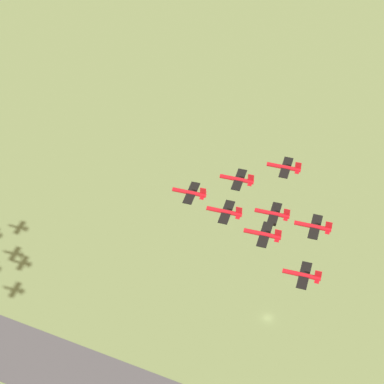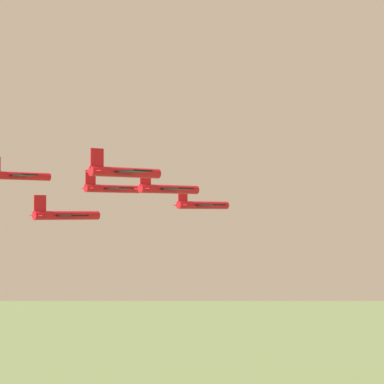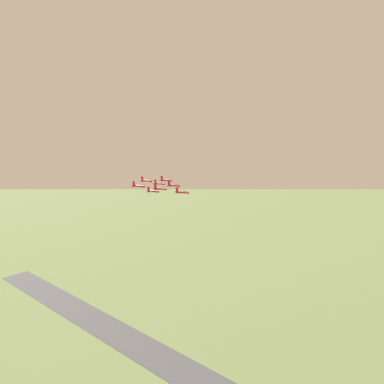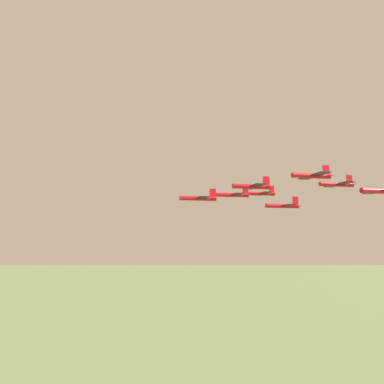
{
  "view_description": "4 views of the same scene",
  "coord_description": "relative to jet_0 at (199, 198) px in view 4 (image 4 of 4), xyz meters",
  "views": [
    {
      "loc": [
        -145.05,
        133.91,
        255.19
      ],
      "look_at": [
        -20.49,
        51.89,
        115.81
      ],
      "focal_mm": 70.0,
      "sensor_mm": 36.0,
      "label": 1
    },
    {
      "loc": [
        -21.98,
        -56.25,
        116.96
      ],
      "look_at": [
        -24.1,
        58.25,
        120.26
      ],
      "focal_mm": 70.0,
      "sensor_mm": 36.0,
      "label": 2
    },
    {
      "loc": [
        191.97,
        2.12,
        154.51
      ],
      "look_at": [
        -17.54,
        58.84,
        118.89
      ],
      "focal_mm": 35.0,
      "sensor_mm": 36.0,
      "label": 3
    },
    {
      "loc": [
        -56.5,
        119.69,
        109.94
      ],
      "look_at": [
        -22.15,
        56.71,
        119.51
      ],
      "focal_mm": 28.0,
      "sensor_mm": 36.0,
      "label": 4
    }
  ],
  "objects": [
    {
      "name": "jet_0",
      "position": [
        0.0,
        0.0,
        0.0
      ],
      "size": [
        8.36,
        8.25,
        3.13
      ],
      "rotation": [
        0.0,
        0.0,
        5.41
      ],
      "color": "red"
    },
    {
      "name": "jet_1",
      "position": [
        -13.03,
        -2.22,
        2.35
      ],
      "size": [
        8.36,
        8.25,
        3.13
      ],
      "rotation": [
        0.0,
        0.0,
        5.41
      ],
      "color": "red"
    },
    {
      "name": "jet_2",
      "position": [
        -4.39,
        -12.47,
        1.95
      ],
      "size": [
        8.36,
        8.25,
        3.13
      ],
      "rotation": [
        0.0,
        0.0,
        5.41
      ],
      "color": "red"
    },
    {
      "name": "jet_3",
      "position": [
        -26.07,
        -4.44,
        4.11
      ],
      "size": [
        8.36,
        8.25,
        3.13
      ],
      "rotation": [
        0.0,
        0.0,
        5.41
      ],
      "color": "red"
    },
    {
      "name": "jet_4",
      "position": [
        -17.43,
        -14.69,
        -1.48
      ],
      "size": [
        8.36,
        8.25,
        3.13
      ],
      "rotation": [
        0.0,
        0.0,
        5.41
      ],
      "color": "red"
    },
    {
      "name": "jet_5",
      "position": [
        -8.79,
        -24.94,
        3.48
      ],
      "size": [
        8.36,
        8.25,
        3.13
      ],
      "rotation": [
        0.0,
        0.0,
        5.41
      ],
      "color": "red"
    },
    {
      "name": "jet_6",
      "position": [
        -39.1,
        -6.65,
        0.1
      ],
      "size": [
        8.36,
        8.25,
        3.13
      ],
      "rotation": [
        0.0,
        0.0,
        5.41
      ],
      "color": "red"
    },
    {
      "name": "jet_7",
      "position": [
        -30.46,
        -16.91,
        3.57
      ],
      "size": [
        8.36,
        8.25,
        3.13
      ],
      "rotation": [
        0.0,
        0.0,
        5.41
      ],
      "color": "red"
    }
  ]
}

